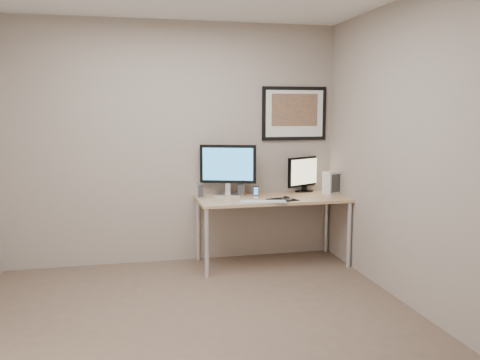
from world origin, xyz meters
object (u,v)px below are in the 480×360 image
at_px(framed_art, 294,113).
at_px(fan_unit, 331,183).
at_px(keyboard, 263,202).
at_px(monitor_tv, 305,173).
at_px(desk, 272,203).
at_px(speaker_left, 200,190).
at_px(speaker_right, 241,186).
at_px(phone_dock, 256,192).
at_px(monitor_large, 228,168).

relative_size(framed_art, fan_unit, 2.93).
bearing_deg(keyboard, monitor_tv, 50.65).
bearing_deg(desk, framed_art, 43.46).
height_order(monitor_tv, speaker_left, monitor_tv).
xyz_separation_m(speaker_right, phone_dock, (0.13, -0.16, -0.04)).
xyz_separation_m(framed_art, monitor_large, (-0.79, -0.14, -0.58)).
bearing_deg(speaker_left, keyboard, -45.77).
relative_size(desk, phone_dock, 12.66).
relative_size(speaker_left, fan_unit, 0.63).
relative_size(monitor_large, speaker_right, 2.96).
relative_size(monitor_tv, speaker_right, 2.35).
bearing_deg(speaker_right, fan_unit, 10.36).
relative_size(speaker_left, speaker_right, 0.81).
bearing_deg(keyboard, monitor_large, 129.22).
bearing_deg(speaker_right, desk, -15.39).
distance_m(desk, keyboard, 0.34).
xyz_separation_m(monitor_large, monitor_tv, (0.91, 0.08, -0.09)).
bearing_deg(framed_art, speaker_left, -170.07).
bearing_deg(desk, monitor_tv, 30.89).
bearing_deg(speaker_left, framed_art, -0.42).
distance_m(speaker_right, keyboard, 0.49).
height_order(speaker_left, fan_unit, fan_unit).
height_order(framed_art, keyboard, framed_art).
distance_m(speaker_right, phone_dock, 0.21).
bearing_deg(fan_unit, speaker_right, 148.06).
bearing_deg(keyboard, phone_dock, 98.58).
bearing_deg(framed_art, monitor_large, -170.18).
bearing_deg(fan_unit, keyboard, 176.29).
distance_m(speaker_left, keyboard, 0.72).
xyz_separation_m(monitor_tv, speaker_left, (-1.22, -0.14, -0.13)).
relative_size(monitor_large, fan_unit, 2.31).
height_order(framed_art, monitor_large, framed_art).
bearing_deg(speaker_right, phone_dock, -34.84).
bearing_deg(monitor_tv, speaker_right, 158.98).
distance_m(monitor_tv, phone_dock, 0.70).
bearing_deg(speaker_left, monitor_large, -0.13).
distance_m(phone_dock, keyboard, 0.31).
bearing_deg(monitor_large, speaker_right, 17.19).
distance_m(monitor_tv, speaker_left, 1.24).
relative_size(desk, monitor_tv, 3.41).
distance_m(desk, speaker_right, 0.39).
height_order(monitor_large, speaker_left, monitor_large).
bearing_deg(monitor_large, keyboard, -41.54).
distance_m(monitor_large, keyboard, 0.62).
bearing_deg(desk, phone_dock, 170.87).
distance_m(desk, framed_art, 1.07).
bearing_deg(speaker_left, desk, -20.65).
distance_m(phone_dock, fan_unit, 0.88).
xyz_separation_m(monitor_large, keyboard, (0.26, -0.47, -0.30)).
xyz_separation_m(monitor_tv, speaker_right, (-0.76, -0.09, -0.12)).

